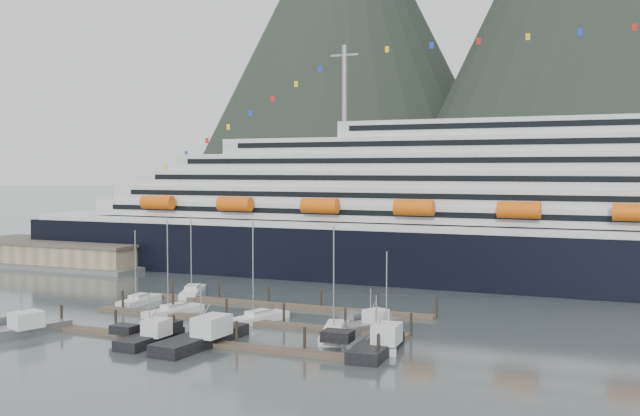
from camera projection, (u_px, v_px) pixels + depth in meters
The scene contains 17 objects.
ground at pixel (263, 330), 98.82m from camera, with size 1600.00×1600.00×0.00m, color #4D5B5B.
cruise_ship at pixel (548, 220), 136.83m from camera, with size 210.00×30.40×50.30m.
warehouse at pixel (62, 255), 165.55m from camera, with size 46.00×20.00×5.80m.
dock_near at pixel (190, 340), 91.60m from camera, with size 48.18×2.28×3.20m.
dock_mid at pixel (242, 321), 103.54m from camera, with size 48.18×2.28×3.20m.
dock_far at pixel (283, 305), 115.47m from camera, with size 48.18×2.28×3.20m.
sailboat_a at pixel (139, 301), 118.07m from camera, with size 3.01×9.11×12.16m.
sailboat_b at pixel (173, 311), 109.58m from camera, with size 5.12×10.15×14.35m.
sailboat_c at pixel (258, 319), 104.28m from camera, with size 5.61×10.18×14.96m.
sailboat_d at pixel (335, 333), 95.46m from camera, with size 5.86×12.06×14.69m.
sailboat_e at pixel (193, 292), 126.54m from camera, with size 6.78×11.02×14.04m.
sailboat_h at pixel (387, 344), 89.10m from camera, with size 4.66×8.75×12.05m.
trawler_a at pixel (21, 329), 95.70m from camera, with size 9.93×12.90×6.82m.
trawler_b at pixel (149, 337), 91.09m from camera, with size 7.74×10.16×6.54m.
trawler_c at pixel (200, 337), 90.39m from camera, with size 11.01×15.58×7.88m.
trawler_d at pixel (375, 345), 86.54m from camera, with size 9.34×12.62×7.42m.
trawler_e at pixel (370, 324), 98.97m from camera, with size 8.32×9.79×6.03m.
Camera 1 is at (45.37, -87.00, 21.33)m, focal length 42.00 mm.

